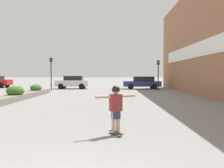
{
  "coord_description": "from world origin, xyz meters",
  "views": [
    {
      "loc": [
        1.0,
        -3.14,
        1.8
      ],
      "look_at": [
        0.82,
        15.48,
        1.08
      ],
      "focal_mm": 40.0,
      "sensor_mm": 36.0,
      "label": 1
    }
  ],
  "objects_px": {
    "skateboarder": "(116,104)",
    "traffic_light_right": "(158,70)",
    "skateboard": "(116,133)",
    "car_center_right": "(73,82)",
    "traffic_light_left": "(51,68)",
    "car_center_left": "(142,82)"
  },
  "relations": [
    {
      "from": "skateboarder",
      "to": "car_center_left",
      "type": "xyz_separation_m",
      "value": [
        3.41,
        23.48,
        -0.12
      ]
    },
    {
      "from": "skateboarder",
      "to": "traffic_light_right",
      "type": "bearing_deg",
      "value": 51.26
    },
    {
      "from": "skateboard",
      "to": "car_center_right",
      "type": "distance_m",
      "value": 24.43
    },
    {
      "from": "car_center_right",
      "to": "traffic_light_left",
      "type": "relative_size",
      "value": 1.11
    },
    {
      "from": "skateboarder",
      "to": "traffic_light_right",
      "type": "distance_m",
      "value": 20.49
    },
    {
      "from": "skateboarder",
      "to": "traffic_light_left",
      "type": "height_order",
      "value": "traffic_light_left"
    },
    {
      "from": "car_center_left",
      "to": "traffic_light_right",
      "type": "distance_m",
      "value": 4.11
    },
    {
      "from": "car_center_right",
      "to": "traffic_light_left",
      "type": "bearing_deg",
      "value": 150.58
    },
    {
      "from": "skateboarder",
      "to": "car_center_right",
      "type": "height_order",
      "value": "car_center_right"
    },
    {
      "from": "skateboarder",
      "to": "traffic_light_left",
      "type": "distance_m",
      "value": 21.77
    },
    {
      "from": "skateboarder",
      "to": "car_center_right",
      "type": "xyz_separation_m",
      "value": [
        -5.26,
        23.84,
        -0.08
      ]
    },
    {
      "from": "skateboard",
      "to": "skateboarder",
      "type": "xyz_separation_m",
      "value": [
        0.0,
        0.0,
        0.86
      ]
    },
    {
      "from": "traffic_light_right",
      "to": "skateboarder",
      "type": "bearing_deg",
      "value": -103.42
    },
    {
      "from": "traffic_light_right",
      "to": "skateboard",
      "type": "bearing_deg",
      "value": -103.42
    },
    {
      "from": "skateboard",
      "to": "car_center_left",
      "type": "bearing_deg",
      "value": 56.41
    },
    {
      "from": "car_center_left",
      "to": "traffic_light_right",
      "type": "xyz_separation_m",
      "value": [
        1.33,
        -3.6,
        1.47
      ]
    },
    {
      "from": "car_center_right",
      "to": "traffic_light_right",
      "type": "relative_size",
      "value": 1.23
    },
    {
      "from": "car_center_right",
      "to": "traffic_light_left",
      "type": "xyz_separation_m",
      "value": [
        -1.88,
        -3.33,
        1.64
      ]
    },
    {
      "from": "traffic_light_left",
      "to": "traffic_light_right",
      "type": "bearing_deg",
      "value": -3.01
    },
    {
      "from": "skateboard",
      "to": "traffic_light_right",
      "type": "bearing_deg",
      "value": 51.26
    },
    {
      "from": "car_center_left",
      "to": "traffic_light_right",
      "type": "bearing_deg",
      "value": -159.71
    },
    {
      "from": "skateboarder",
      "to": "traffic_light_left",
      "type": "bearing_deg",
      "value": 83.87
    }
  ]
}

